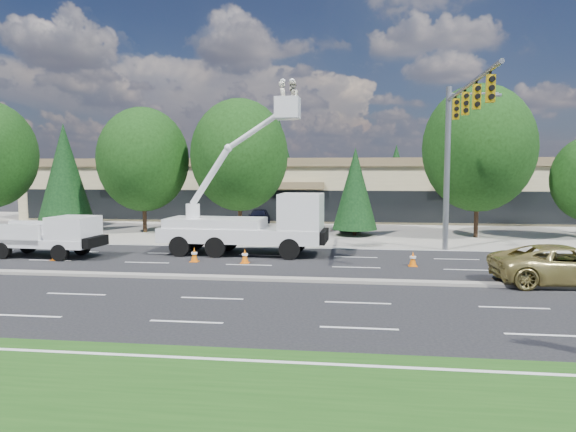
# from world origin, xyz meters

# --- Properties ---
(ground) EXTENTS (140.00, 140.00, 0.00)m
(ground) POSITION_xyz_m (0.00, 0.00, 0.00)
(ground) COLOR black
(ground) RESTS_ON ground
(concrete_apron) EXTENTS (140.00, 22.00, 0.01)m
(concrete_apron) POSITION_xyz_m (0.00, 20.00, 0.01)
(concrete_apron) COLOR gray
(concrete_apron) RESTS_ON ground
(road_median) EXTENTS (120.00, 0.55, 0.12)m
(road_median) POSITION_xyz_m (0.00, 0.00, 0.06)
(road_median) COLOR gray
(road_median) RESTS_ON ground
(strip_mall) EXTENTS (50.40, 15.40, 5.50)m
(strip_mall) POSITION_xyz_m (0.00, 29.97, 2.83)
(strip_mall) COLOR tan
(strip_mall) RESTS_ON ground
(tree_front_b) EXTENTS (3.98, 3.98, 7.85)m
(tree_front_b) POSITION_xyz_m (-16.00, 15.00, 4.21)
(tree_front_b) COLOR #332114
(tree_front_b) RESTS_ON ground
(tree_front_c) EXTENTS (6.44, 6.44, 8.93)m
(tree_front_c) POSITION_xyz_m (-10.00, 15.00, 5.23)
(tree_front_c) COLOR #332114
(tree_front_c) RESTS_ON ground
(tree_front_d) EXTENTS (6.78, 6.78, 9.41)m
(tree_front_d) POSITION_xyz_m (-3.00, 15.00, 5.51)
(tree_front_d) COLOR #332114
(tree_front_d) RESTS_ON ground
(tree_front_e) EXTENTS (3.04, 3.04, 6.00)m
(tree_front_e) POSITION_xyz_m (5.00, 15.00, 3.21)
(tree_front_e) COLOR #332114
(tree_front_e) RESTS_ON ground
(tree_front_f) EXTENTS (7.26, 7.26, 10.08)m
(tree_front_f) POSITION_xyz_m (13.00, 15.00, 5.90)
(tree_front_f) COLOR #332114
(tree_front_f) RESTS_ON ground
(tree_back_a) EXTENTS (4.63, 4.63, 9.13)m
(tree_back_a) POSITION_xyz_m (-18.00, 42.00, 4.90)
(tree_back_a) COLOR #332114
(tree_back_a) RESTS_ON ground
(tree_back_b) EXTENTS (5.45, 5.45, 10.73)m
(tree_back_b) POSITION_xyz_m (-4.00, 42.00, 5.76)
(tree_back_b) COLOR #332114
(tree_back_b) RESTS_ON ground
(tree_back_c) EXTENTS (3.83, 3.83, 7.54)m
(tree_back_c) POSITION_xyz_m (10.00, 42.00, 4.05)
(tree_back_c) COLOR #332114
(tree_back_c) RESTS_ON ground
(tree_back_d) EXTENTS (5.79, 5.79, 11.41)m
(tree_back_d) POSITION_xyz_m (22.00, 42.00, 6.12)
(tree_back_d) COLOR #332114
(tree_back_d) RESTS_ON ground
(signal_mast) EXTENTS (2.76, 10.16, 9.00)m
(signal_mast) POSITION_xyz_m (10.03, 7.04, 6.06)
(signal_mast) COLOR gray
(signal_mast) RESTS_ON ground
(utility_pickup) EXTENTS (5.67, 2.51, 2.12)m
(utility_pickup) POSITION_xyz_m (-10.51, 4.17, 0.87)
(utility_pickup) COLOR white
(utility_pickup) RESTS_ON ground
(bucket_truck) EXTENTS (8.62, 3.07, 9.07)m
(bucket_truck) POSITION_xyz_m (-0.23, 6.17, 1.92)
(bucket_truck) COLOR white
(bucket_truck) RESTS_ON ground
(traffic_cone_a) EXTENTS (0.40, 0.40, 0.70)m
(traffic_cone_a) POSITION_xyz_m (-9.76, 3.31, 0.34)
(traffic_cone_a) COLOR orange
(traffic_cone_a) RESTS_ON ground
(traffic_cone_b) EXTENTS (0.40, 0.40, 0.70)m
(traffic_cone_b) POSITION_xyz_m (-2.81, 3.75, 0.34)
(traffic_cone_b) COLOR orange
(traffic_cone_b) RESTS_ON ground
(traffic_cone_c) EXTENTS (0.40, 0.40, 0.70)m
(traffic_cone_c) POSITION_xyz_m (-0.29, 3.69, 0.34)
(traffic_cone_c) COLOR orange
(traffic_cone_c) RESTS_ON ground
(traffic_cone_d) EXTENTS (0.40, 0.40, 0.70)m
(traffic_cone_d) POSITION_xyz_m (7.61, 3.85, 0.34)
(traffic_cone_d) COLOR orange
(traffic_cone_d) RESTS_ON ground
(traffic_cone_e) EXTENTS (0.40, 0.40, 0.70)m
(traffic_cone_e) POSITION_xyz_m (11.65, 3.50, 0.34)
(traffic_cone_e) COLOR orange
(traffic_cone_e) RESTS_ON ground
(minivan) EXTENTS (5.69, 2.87, 1.54)m
(minivan) POSITION_xyz_m (13.04, 0.60, 0.77)
(minivan) COLOR tan
(minivan) RESTS_ON ground
(parked_car_west) EXTENTS (1.87, 4.08, 1.36)m
(parked_car_west) POSITION_xyz_m (-2.74, 21.00, 0.68)
(parked_car_west) COLOR black
(parked_car_west) RESTS_ON ground
(parked_car_east) EXTENTS (2.54, 4.68, 1.46)m
(parked_car_east) POSITION_xyz_m (4.99, 18.10, 0.73)
(parked_car_east) COLOR black
(parked_car_east) RESTS_ON ground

